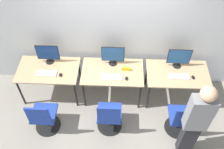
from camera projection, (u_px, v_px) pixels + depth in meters
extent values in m
plane|color=gray|center=(112.00, 108.00, 5.13)|extent=(20.00, 20.00, 0.00)
cube|color=silver|center=(114.00, 28.00, 4.64)|extent=(12.00, 0.05, 2.80)
cube|color=tan|center=(48.00, 70.00, 4.86)|extent=(1.20, 0.72, 0.02)
cylinder|color=black|center=(21.00, 93.00, 4.95)|extent=(0.04, 0.04, 0.72)
cylinder|color=black|center=(76.00, 95.00, 4.92)|extent=(0.04, 0.04, 0.72)
cylinder|color=black|center=(29.00, 70.00, 5.36)|extent=(0.04, 0.04, 0.72)
cylinder|color=black|center=(80.00, 72.00, 5.33)|extent=(0.04, 0.04, 0.72)
cylinder|color=black|center=(50.00, 62.00, 4.98)|extent=(0.16, 0.16, 0.01)
cylinder|color=black|center=(50.00, 60.00, 4.95)|extent=(0.04, 0.04, 0.07)
cube|color=black|center=(48.00, 53.00, 4.80)|extent=(0.44, 0.01, 0.35)
cube|color=navy|center=(47.00, 53.00, 4.80)|extent=(0.42, 0.01, 0.33)
cube|color=silver|center=(46.00, 73.00, 4.77)|extent=(0.39, 0.14, 0.02)
ellipsoid|color=black|center=(61.00, 75.00, 4.73)|extent=(0.06, 0.09, 0.03)
cylinder|color=black|center=(48.00, 125.00, 4.85)|extent=(0.48, 0.48, 0.03)
cylinder|color=black|center=(46.00, 120.00, 4.70)|extent=(0.04, 0.04, 0.38)
cube|color=navy|center=(44.00, 114.00, 4.54)|extent=(0.44, 0.44, 0.05)
cube|color=navy|center=(38.00, 116.00, 4.22)|extent=(0.40, 0.04, 0.44)
cube|color=tan|center=(112.00, 72.00, 4.83)|extent=(1.20, 0.72, 0.02)
cylinder|color=black|center=(84.00, 95.00, 4.91)|extent=(0.04, 0.04, 0.72)
cylinder|color=black|center=(140.00, 97.00, 4.88)|extent=(0.04, 0.04, 0.72)
cylinder|color=black|center=(87.00, 72.00, 5.32)|extent=(0.04, 0.04, 0.72)
cylinder|color=black|center=(139.00, 73.00, 5.29)|extent=(0.04, 0.04, 0.72)
cylinder|color=black|center=(113.00, 63.00, 4.95)|extent=(0.16, 0.16, 0.01)
cylinder|color=black|center=(113.00, 62.00, 4.92)|extent=(0.04, 0.04, 0.07)
cube|color=black|center=(113.00, 54.00, 4.77)|extent=(0.44, 0.01, 0.35)
cube|color=navy|center=(113.00, 54.00, 4.77)|extent=(0.42, 0.01, 0.33)
cube|color=silver|center=(112.00, 77.00, 4.71)|extent=(0.39, 0.14, 0.02)
ellipsoid|color=black|center=(127.00, 78.00, 4.67)|extent=(0.06, 0.09, 0.03)
cylinder|color=black|center=(110.00, 125.00, 4.86)|extent=(0.48, 0.48, 0.03)
cylinder|color=black|center=(110.00, 119.00, 4.71)|extent=(0.04, 0.04, 0.38)
cube|color=navy|center=(109.00, 113.00, 4.55)|extent=(0.44, 0.44, 0.05)
cube|color=navy|center=(109.00, 115.00, 4.23)|extent=(0.40, 0.04, 0.44)
cube|color=tan|center=(178.00, 74.00, 4.79)|extent=(1.20, 0.72, 0.02)
cylinder|color=black|center=(148.00, 97.00, 4.88)|extent=(0.04, 0.04, 0.72)
cylinder|color=black|center=(205.00, 99.00, 4.85)|extent=(0.04, 0.04, 0.72)
cylinder|color=black|center=(147.00, 74.00, 5.29)|extent=(0.04, 0.04, 0.72)
cylinder|color=black|center=(199.00, 75.00, 5.26)|extent=(0.04, 0.04, 0.72)
cylinder|color=black|center=(177.00, 66.00, 4.91)|extent=(0.16, 0.16, 0.01)
cylinder|color=black|center=(177.00, 64.00, 4.88)|extent=(0.04, 0.04, 0.07)
cube|color=black|center=(179.00, 57.00, 4.73)|extent=(0.44, 0.01, 0.35)
cube|color=navy|center=(179.00, 57.00, 4.72)|extent=(0.42, 0.01, 0.33)
cube|color=silver|center=(179.00, 77.00, 4.71)|extent=(0.39, 0.14, 0.02)
ellipsoid|color=black|center=(193.00, 77.00, 4.69)|extent=(0.06, 0.09, 0.03)
cylinder|color=black|center=(177.00, 127.00, 4.83)|extent=(0.48, 0.48, 0.03)
cylinder|color=black|center=(179.00, 122.00, 4.67)|extent=(0.04, 0.04, 0.38)
cube|color=navy|center=(181.00, 116.00, 4.51)|extent=(0.44, 0.44, 0.05)
cube|color=navy|center=(186.00, 118.00, 4.19)|extent=(0.40, 0.04, 0.44)
cube|color=#232328|center=(187.00, 138.00, 4.25)|extent=(0.25, 0.16, 0.82)
cube|color=slate|center=(199.00, 113.00, 3.67)|extent=(0.36, 0.20, 0.71)
sphere|color=tan|center=(209.00, 94.00, 3.32)|extent=(0.23, 0.23, 0.23)
cube|color=yellow|center=(126.00, 69.00, 4.80)|extent=(0.16, 0.03, 0.08)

